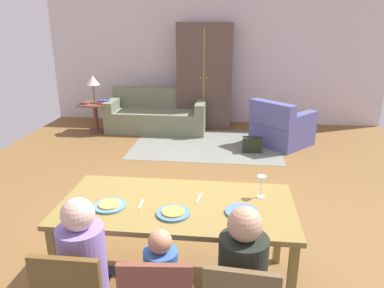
# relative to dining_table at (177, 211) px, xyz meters

# --- Properties ---
(ground_plane) EXTENTS (7.06, 6.76, 0.02)m
(ground_plane) POSITION_rel_dining_table_xyz_m (-0.03, 1.93, -0.70)
(ground_plane) COLOR brown
(back_wall) EXTENTS (7.06, 0.10, 2.70)m
(back_wall) POSITION_rel_dining_table_xyz_m (-0.03, 5.36, 0.66)
(back_wall) COLOR silver
(back_wall) RESTS_ON ground_plane
(dining_table) EXTENTS (1.84, 0.90, 0.76)m
(dining_table) POSITION_rel_dining_table_xyz_m (0.00, 0.00, 0.00)
(dining_table) COLOR olive
(dining_table) RESTS_ON ground_plane
(plate_near_man) EXTENTS (0.25, 0.25, 0.02)m
(plate_near_man) POSITION_rel_dining_table_xyz_m (-0.51, -0.12, 0.08)
(plate_near_man) COLOR teal
(plate_near_man) RESTS_ON dining_table
(pizza_near_man) EXTENTS (0.17, 0.17, 0.01)m
(pizza_near_man) POSITION_rel_dining_table_xyz_m (-0.51, -0.12, 0.10)
(pizza_near_man) COLOR gold
(pizza_near_man) RESTS_ON plate_near_man
(plate_near_child) EXTENTS (0.25, 0.25, 0.02)m
(plate_near_child) POSITION_rel_dining_table_xyz_m (0.00, -0.18, 0.08)
(plate_near_child) COLOR teal
(plate_near_child) RESTS_ON dining_table
(pizza_near_child) EXTENTS (0.17, 0.17, 0.01)m
(pizza_near_child) POSITION_rel_dining_table_xyz_m (0.00, -0.18, 0.10)
(pizza_near_child) COLOR gold
(pizza_near_child) RESTS_ON plate_near_child
(plate_near_woman) EXTENTS (0.25, 0.25, 0.02)m
(plate_near_woman) POSITION_rel_dining_table_xyz_m (0.51, -0.10, 0.08)
(plate_near_woman) COLOR #4D6DA2
(plate_near_woman) RESTS_ON dining_table
(wine_glass) EXTENTS (0.07, 0.07, 0.19)m
(wine_glass) POSITION_rel_dining_table_xyz_m (0.66, 0.18, 0.20)
(wine_glass) COLOR silver
(wine_glass) RESTS_ON dining_table
(fork) EXTENTS (0.02, 0.15, 0.01)m
(fork) POSITION_rel_dining_table_xyz_m (-0.28, -0.05, 0.07)
(fork) COLOR silver
(fork) RESTS_ON dining_table
(knife) EXTENTS (0.03, 0.17, 0.01)m
(knife) POSITION_rel_dining_table_xyz_m (0.17, 0.10, 0.07)
(knife) COLOR silver
(knife) RESTS_ON dining_table
(person_man) EXTENTS (0.30, 0.40, 1.11)m
(person_man) POSITION_rel_dining_table_xyz_m (-0.51, -0.64, -0.18)
(person_man) COLOR #303646
(person_man) RESTS_ON ground_plane
(area_rug) EXTENTS (2.60, 1.80, 0.01)m
(area_rug) POSITION_rel_dining_table_xyz_m (-0.03, 3.69, -0.68)
(area_rug) COLOR slate
(area_rug) RESTS_ON ground_plane
(couch) EXTENTS (1.96, 0.86, 0.82)m
(couch) POSITION_rel_dining_table_xyz_m (-1.10, 4.55, -0.39)
(couch) COLOR #6E745A
(couch) RESTS_ON ground_plane
(armchair) EXTENTS (1.21, 1.21, 0.82)m
(armchair) POSITION_rel_dining_table_xyz_m (1.27, 3.85, -0.37)
(armchair) COLOR #525191
(armchair) RESTS_ON ground_plane
(armoire) EXTENTS (1.10, 0.59, 2.10)m
(armoire) POSITION_rel_dining_table_xyz_m (-0.18, 4.97, 0.36)
(armoire) COLOR brown
(armoire) RESTS_ON ground_plane
(side_table) EXTENTS (0.56, 0.56, 0.58)m
(side_table) POSITION_rel_dining_table_xyz_m (-2.30, 4.29, -0.31)
(side_table) COLOR brown
(side_table) RESTS_ON ground_plane
(table_lamp) EXTENTS (0.26, 0.26, 0.54)m
(table_lamp) POSITION_rel_dining_table_xyz_m (-2.30, 4.29, 0.32)
(table_lamp) COLOR #503B32
(table_lamp) RESTS_ON side_table
(book_lower) EXTENTS (0.22, 0.16, 0.03)m
(book_lower) POSITION_rel_dining_table_xyz_m (-2.11, 4.25, -0.09)
(book_lower) COLOR maroon
(book_lower) RESTS_ON side_table
(book_upper) EXTENTS (0.22, 0.16, 0.03)m
(book_upper) POSITION_rel_dining_table_xyz_m (-2.13, 4.34, -0.07)
(book_upper) COLOR #36427B
(book_upper) RESTS_ON book_lower
(handbag) EXTENTS (0.32, 0.16, 0.26)m
(handbag) POSITION_rel_dining_table_xyz_m (0.76, 3.39, -0.56)
(handbag) COLOR black
(handbag) RESTS_ON ground_plane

